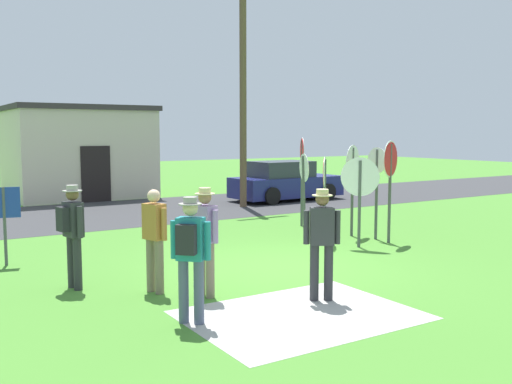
{
  "coord_description": "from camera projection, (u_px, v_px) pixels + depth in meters",
  "views": [
    {
      "loc": [
        -6.22,
        -8.99,
        2.59
      ],
      "look_at": [
        0.45,
        1.59,
        1.3
      ],
      "focal_mm": 40.35,
      "sensor_mm": 36.0,
      "label": 1
    }
  ],
  "objects": [
    {
      "name": "utility_pole",
      "position": [
        243.0,
        83.0,
        19.75
      ],
      "size": [
        1.8,
        0.24,
        8.2
      ],
      "color": "brown",
      "rests_on": "ground"
    },
    {
      "name": "person_near_signs",
      "position": [
        72.0,
        229.0,
        9.49
      ],
      "size": [
        0.42,
        0.56,
        1.74
      ],
      "color": "#2D2D33",
      "rests_on": "ground"
    },
    {
      "name": "person_in_blue",
      "position": [
        322.0,
        238.0,
        8.82
      ],
      "size": [
        0.5,
        0.37,
        1.74
      ],
      "color": "#2D2D33",
      "rests_on": "ground"
    },
    {
      "name": "stop_sign_leaning_left",
      "position": [
        390.0,
        173.0,
        13.4
      ],
      "size": [
        0.79,
        0.36,
        2.41
      ],
      "color": "#474C4C",
      "rests_on": "ground"
    },
    {
      "name": "person_holding_notes",
      "position": [
        154.0,
        235.0,
        9.27
      ],
      "size": [
        0.32,
        0.55,
        1.69
      ],
      "color": "#7A6B56",
      "rests_on": "ground"
    },
    {
      "name": "stop_sign_far_back",
      "position": [
        377.0,
        178.0,
        13.89
      ],
      "size": [
        0.07,
        0.62,
        2.24
      ],
      "color": "#474C4C",
      "rests_on": "ground"
    },
    {
      "name": "stop_sign_low_front",
      "position": [
        302.0,
        166.0,
        15.87
      ],
      "size": [
        0.38,
        0.67,
        2.46
      ],
      "color": "#474C4C",
      "rests_on": "ground"
    },
    {
      "name": "parked_car_on_street",
      "position": [
        285.0,
        182.0,
        22.12
      ],
      "size": [
        4.36,
        2.13,
        1.51
      ],
      "color": "navy",
      "rests_on": "ground"
    },
    {
      "name": "concrete_path",
      "position": [
        301.0,
        315.0,
        8.21
      ],
      "size": [
        3.2,
        2.4,
        0.01
      ],
      "primitive_type": "cube",
      "color": "#ADAAA3",
      "rests_on": "ground"
    },
    {
      "name": "ground_plane",
      "position": [
        280.0,
        267.0,
        11.13
      ],
      "size": [
        80.0,
        80.0,
        0.0
      ],
      "primitive_type": "plane",
      "color": "#47842D"
    },
    {
      "name": "stop_sign_rear_left",
      "position": [
        360.0,
        186.0,
        12.94
      ],
      "size": [
        0.55,
        0.7,
        2.04
      ],
      "color": "#474C4C",
      "rests_on": "ground"
    },
    {
      "name": "stop_sign_nearest",
      "position": [
        324.0,
        185.0,
        13.35
      ],
      "size": [
        0.49,
        0.52,
        2.04
      ],
      "color": "#474C4C",
      "rests_on": "ground"
    },
    {
      "name": "info_panel_middle",
      "position": [
        4.0,
        212.0,
        11.17
      ],
      "size": [
        0.59,
        0.17,
        1.54
      ],
      "color": "#4C4C51",
      "rests_on": "ground"
    },
    {
      "name": "stop_sign_center_cluster",
      "position": [
        352.0,
        173.0,
        14.34
      ],
      "size": [
        0.78,
        0.4,
        2.29
      ],
      "color": "#474C4C",
      "rests_on": "ground"
    },
    {
      "name": "street_asphalt",
      "position": [
        122.0,
        212.0,
        18.8
      ],
      "size": [
        60.0,
        6.4,
        0.01
      ],
      "primitive_type": "cube",
      "color": "#38383A",
      "rests_on": "ground"
    },
    {
      "name": "person_with_sunhat",
      "position": [
        205.0,
        235.0,
        9.05
      ],
      "size": [
        0.32,
        0.56,
        1.74
      ],
      "color": "#7A6B56",
      "rests_on": "ground"
    },
    {
      "name": "stop_sign_rear_right",
      "position": [
        304.0,
        180.0,
        14.46
      ],
      "size": [
        0.26,
        0.69,
        2.07
      ],
      "color": "#474C4C",
      "rests_on": "ground"
    },
    {
      "name": "building_background",
      "position": [
        77.0,
        151.0,
        23.56
      ],
      "size": [
        5.38,
        5.28,
        3.65
      ],
      "color": "beige",
      "rests_on": "ground"
    },
    {
      "name": "person_in_dark_shirt",
      "position": [
        190.0,
        251.0,
        7.74
      ],
      "size": [
        0.48,
        0.48,
        1.74
      ],
      "color": "#4C5670",
      "rests_on": "ground"
    }
  ]
}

